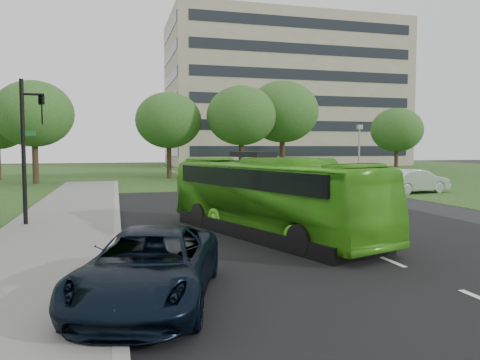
{
  "coord_description": "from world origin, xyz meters",
  "views": [
    {
      "loc": [
        -7.12,
        -17.29,
        3.08
      ],
      "look_at": [
        -1.66,
        3.19,
        1.6
      ],
      "focal_mm": 35.0,
      "sensor_mm": 36.0,
      "label": 1
    }
  ],
  "objects_px": {
    "bus": "(269,197)",
    "tree_park_d": "(282,112)",
    "tree_park_e": "(397,130)",
    "traffic_light": "(28,141)",
    "sedan": "(415,181)",
    "suv": "(150,266)",
    "tree_park_a": "(34,114)",
    "tree_park_c": "(241,116)",
    "office_building": "(283,94)",
    "camera_pole": "(359,147)",
    "tree_park_b": "(169,120)"
  },
  "relations": [
    {
      "from": "sedan",
      "to": "traffic_light",
      "type": "xyz_separation_m",
      "value": [
        -22.68,
        -8.0,
        2.51
      ]
    },
    {
      "from": "tree_park_a",
      "to": "tree_park_d",
      "type": "height_order",
      "value": "tree_park_d"
    },
    {
      "from": "tree_park_a",
      "to": "camera_pole",
      "type": "xyz_separation_m",
      "value": [
        24.52,
        -10.44,
        -2.79
      ]
    },
    {
      "from": "office_building",
      "to": "tree_park_c",
      "type": "distance_m",
      "value": 39.13
    },
    {
      "from": "tree_park_c",
      "to": "bus",
      "type": "xyz_separation_m",
      "value": [
        -6.89,
        -29.24,
        -4.81
      ]
    },
    {
      "from": "tree_park_d",
      "to": "bus",
      "type": "height_order",
      "value": "tree_park_d"
    },
    {
      "from": "tree_park_d",
      "to": "sedan",
      "type": "relative_size",
      "value": 2.03
    },
    {
      "from": "bus",
      "to": "traffic_light",
      "type": "distance_m",
      "value": 9.42
    },
    {
      "from": "suv",
      "to": "traffic_light",
      "type": "distance_m",
      "value": 11.02
    },
    {
      "from": "tree_park_b",
      "to": "sedan",
      "type": "bearing_deg",
      "value": -53.16
    },
    {
      "from": "traffic_light",
      "to": "tree_park_e",
      "type": "bearing_deg",
      "value": 55.11
    },
    {
      "from": "tree_park_c",
      "to": "tree_park_d",
      "type": "bearing_deg",
      "value": 21.76
    },
    {
      "from": "office_building",
      "to": "bus",
      "type": "height_order",
      "value": "office_building"
    },
    {
      "from": "tree_park_a",
      "to": "sedan",
      "type": "xyz_separation_m",
      "value": [
        26.03,
        -15.29,
        -5.07
      ]
    },
    {
      "from": "suv",
      "to": "traffic_light",
      "type": "xyz_separation_m",
      "value": [
        -3.82,
        10.0,
        2.6
      ]
    },
    {
      "from": "tree_park_d",
      "to": "traffic_light",
      "type": "relative_size",
      "value": 1.77
    },
    {
      "from": "tree_park_b",
      "to": "tree_park_c",
      "type": "bearing_deg",
      "value": -15.02
    },
    {
      "from": "office_building",
      "to": "traffic_light",
      "type": "xyz_separation_m",
      "value": [
        -32.28,
        -59.96,
        -9.18
      ]
    },
    {
      "from": "bus",
      "to": "tree_park_d",
      "type": "bearing_deg",
      "value": 50.09
    },
    {
      "from": "tree_park_a",
      "to": "camera_pole",
      "type": "bearing_deg",
      "value": -23.08
    },
    {
      "from": "tree_park_c",
      "to": "suv",
      "type": "xyz_separation_m",
      "value": [
        -11.4,
        -35.32,
        -5.46
      ]
    },
    {
      "from": "office_building",
      "to": "tree_park_d",
      "type": "bearing_deg",
      "value": -110.25
    },
    {
      "from": "office_building",
      "to": "traffic_light",
      "type": "distance_m",
      "value": 68.71
    },
    {
      "from": "tree_park_a",
      "to": "tree_park_e",
      "type": "height_order",
      "value": "tree_park_a"
    },
    {
      "from": "tree_park_d",
      "to": "tree_park_a",
      "type": "bearing_deg",
      "value": -170.3
    },
    {
      "from": "office_building",
      "to": "camera_pole",
      "type": "xyz_separation_m",
      "value": [
        -11.11,
        -47.12,
        -9.41
      ]
    },
    {
      "from": "tree_park_e",
      "to": "sedan",
      "type": "height_order",
      "value": "tree_park_e"
    },
    {
      "from": "tree_park_b",
      "to": "tree_park_c",
      "type": "xyz_separation_m",
      "value": [
        6.9,
        -1.85,
        0.45
      ]
    },
    {
      "from": "tree_park_c",
      "to": "suv",
      "type": "height_order",
      "value": "tree_park_c"
    },
    {
      "from": "office_building",
      "to": "bus",
      "type": "relative_size",
      "value": 4.08
    },
    {
      "from": "sedan",
      "to": "tree_park_d",
      "type": "bearing_deg",
      "value": -3.2
    },
    {
      "from": "tree_park_c",
      "to": "sedan",
      "type": "distance_m",
      "value": 19.6
    },
    {
      "from": "office_building",
      "to": "camera_pole",
      "type": "distance_m",
      "value": 49.32
    },
    {
      "from": "camera_pole",
      "to": "office_building",
      "type": "bearing_deg",
      "value": 72.08
    },
    {
      "from": "tree_park_e",
      "to": "sedan",
      "type": "bearing_deg",
      "value": -119.63
    },
    {
      "from": "tree_park_e",
      "to": "traffic_light",
      "type": "height_order",
      "value": "tree_park_e"
    },
    {
      "from": "tree_park_b",
      "to": "tree_park_e",
      "type": "bearing_deg",
      "value": -7.38
    },
    {
      "from": "tree_park_d",
      "to": "tree_park_e",
      "type": "relative_size",
      "value": 1.39
    },
    {
      "from": "suv",
      "to": "sedan",
      "type": "bearing_deg",
      "value": 60.1
    },
    {
      "from": "tree_park_d",
      "to": "tree_park_c",
      "type": "bearing_deg",
      "value": -158.24
    },
    {
      "from": "traffic_light",
      "to": "tree_park_d",
      "type": "bearing_deg",
      "value": 71.44
    },
    {
      "from": "tree_park_e",
      "to": "traffic_light",
      "type": "xyz_separation_m",
      "value": [
        -31.85,
        -24.12,
        -1.58
      ]
    },
    {
      "from": "tree_park_b",
      "to": "tree_park_c",
      "type": "distance_m",
      "value": 7.16
    },
    {
      "from": "tree_park_a",
      "to": "traffic_light",
      "type": "xyz_separation_m",
      "value": [
        3.35,
        -23.29,
        -2.56
      ]
    },
    {
      "from": "sedan",
      "to": "office_building",
      "type": "bearing_deg",
      "value": -20.87
    },
    {
      "from": "sedan",
      "to": "suv",
      "type": "xyz_separation_m",
      "value": [
        -18.85,
        -18.0,
        -0.09
      ]
    },
    {
      "from": "sedan",
      "to": "camera_pole",
      "type": "height_order",
      "value": "camera_pole"
    },
    {
      "from": "tree_park_d",
      "to": "suv",
      "type": "distance_m",
      "value": 41.22
    },
    {
      "from": "tree_park_a",
      "to": "suv",
      "type": "distance_m",
      "value": 34.44
    },
    {
      "from": "tree_park_c",
      "to": "camera_pole",
      "type": "relative_size",
      "value": 1.9
    }
  ]
}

